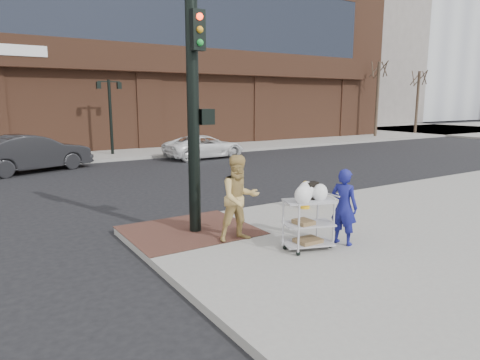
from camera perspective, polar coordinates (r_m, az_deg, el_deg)
ground at (r=9.39m, az=-0.97°, el=-8.40°), size 220.00×220.00×0.00m
sidewalk_far at (r=43.23m, az=-9.04°, el=6.46°), size 65.00×36.00×0.15m
brick_curb_ramp at (r=9.83m, az=-6.74°, el=-6.65°), size 2.80×2.40×0.01m
filler_block at (r=64.07m, az=12.41°, el=15.63°), size 14.00×20.00×18.00m
bare_tree_a at (r=37.55m, az=18.09°, el=14.95°), size 1.80×1.80×7.20m
bare_tree_b at (r=42.56m, az=22.84°, el=13.43°), size 1.80×1.80×6.70m
lamp_post at (r=24.50m, az=-16.92°, el=9.08°), size 1.32×0.22×4.00m
traffic_signal_pole at (r=9.33m, az=-6.07°, el=9.15°), size 0.61×0.51×5.00m
woman_blue at (r=8.92m, az=13.68°, el=-3.49°), size 0.53×0.66×1.56m
pedestrian_tan at (r=8.88m, az=-0.07°, el=-2.44°), size 0.95×0.79×1.81m
sedan_dark at (r=20.61m, az=-26.01°, el=3.24°), size 5.21×3.25×1.62m
minivan_white at (r=23.11m, az=-4.74°, el=4.46°), size 4.53×2.30×1.23m
utility_cart at (r=8.53m, az=9.13°, el=-5.18°), size 1.09×0.83×1.34m
fire_hydrant at (r=11.75m, az=8.71°, el=-1.91°), size 0.36×0.25×0.76m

